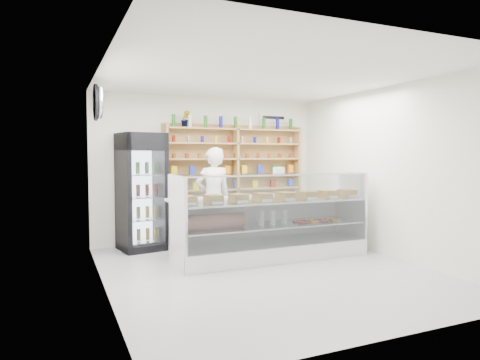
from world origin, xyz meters
name	(u,v)px	position (x,y,z in m)	size (l,w,h in m)	color
room	(267,175)	(0.00, 0.00, 1.40)	(5.00, 5.00, 5.00)	#9A9A9E
display_counter	(271,235)	(0.42, 0.69, 0.37)	(3.18, 0.95, 1.39)	white
shop_worker	(213,198)	(-0.17, 1.80, 0.91)	(0.66, 0.43, 1.82)	white
drinks_cooler	(142,191)	(-1.39, 2.13, 1.03)	(0.85, 0.83, 2.06)	black
wall_shelving	(236,159)	(0.50, 2.34, 1.59)	(2.84, 0.28, 1.33)	tan
potted_plant	(185,119)	(-0.52, 2.34, 2.35)	(0.17, 0.14, 0.31)	#1E6626
security_mirror	(99,103)	(-2.17, 1.20, 2.45)	(0.15, 0.50, 0.50)	silver
wall_sign	(273,118)	(1.40, 2.47, 2.45)	(0.62, 0.03, 0.20)	white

